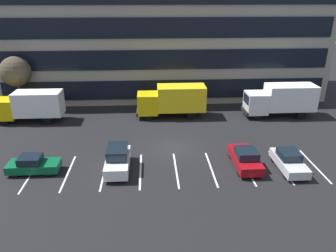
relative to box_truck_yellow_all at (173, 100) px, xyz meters
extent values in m
plane|color=black|center=(-0.55, -7.90, -1.98)|extent=(120.00, 120.00, 0.00)
cube|color=gray|center=(-0.55, 10.10, 5.22)|extent=(40.47, 11.98, 14.40)
cube|color=black|center=(-0.55, 4.05, 0.00)|extent=(38.85, 0.16, 2.30)
cube|color=black|center=(-0.55, 4.05, 3.60)|extent=(38.85, 0.16, 2.30)
cube|color=black|center=(-0.55, 4.05, 7.20)|extent=(38.85, 0.16, 2.30)
cube|color=silver|center=(-11.75, -11.76, -1.97)|extent=(0.14, 5.40, 0.01)
cube|color=silver|center=(-8.95, -11.76, -1.97)|extent=(0.14, 5.40, 0.01)
cube|color=silver|center=(-6.15, -11.76, -1.97)|extent=(0.14, 5.40, 0.01)
cube|color=silver|center=(-3.35, -11.76, -1.97)|extent=(0.14, 5.40, 0.01)
cube|color=silver|center=(-0.55, -11.76, -1.97)|extent=(0.14, 5.40, 0.01)
cube|color=silver|center=(2.25, -11.76, -1.97)|extent=(0.14, 5.40, 0.01)
cube|color=silver|center=(5.05, -11.76, -1.97)|extent=(0.14, 5.40, 0.01)
cube|color=silver|center=(7.85, -11.76, -1.97)|extent=(0.14, 5.40, 0.01)
cube|color=silver|center=(10.65, -11.76, -1.97)|extent=(0.14, 5.40, 0.01)
cube|color=yellow|center=(-2.75, 0.00, -0.37)|extent=(2.21, 2.41, 2.21)
cube|color=black|center=(-3.84, 0.00, 0.07)|extent=(0.06, 2.02, 0.97)
cube|color=yellow|center=(0.96, 0.00, 0.18)|extent=(5.21, 2.51, 2.71)
cube|color=black|center=(-3.91, 0.00, -1.32)|extent=(0.20, 2.41, 0.40)
cylinder|color=black|center=(-2.75, -1.03, -1.47)|extent=(1.00, 0.30, 1.00)
cylinder|color=black|center=(-2.75, 1.03, -1.47)|extent=(1.00, 0.30, 1.00)
cylinder|color=black|center=(2.00, -1.03, -1.47)|extent=(1.00, 0.30, 1.00)
cylinder|color=black|center=(2.00, 1.03, -1.47)|extent=(1.00, 0.30, 1.00)
cube|color=white|center=(9.21, -0.56, -0.34)|extent=(2.25, 2.45, 2.25)
cube|color=black|center=(8.10, -0.56, 0.11)|extent=(0.06, 2.06, 0.99)
cube|color=white|center=(12.99, -0.56, 0.22)|extent=(5.32, 2.56, 2.76)
cube|color=black|center=(8.03, -0.56, -1.31)|extent=(0.20, 2.45, 0.41)
cylinder|color=black|center=(9.21, -1.61, -1.46)|extent=(1.02, 0.31, 1.02)
cylinder|color=black|center=(9.21, 0.49, -1.46)|extent=(1.02, 0.31, 1.02)
cylinder|color=black|center=(14.05, -1.61, -1.46)|extent=(1.02, 0.31, 1.02)
cylinder|color=black|center=(14.05, 0.49, -1.46)|extent=(1.02, 0.31, 1.02)
cube|color=yellow|center=(-17.79, -0.59, -0.47)|extent=(2.07, 2.26, 2.07)
cube|color=white|center=(-14.31, -0.59, 0.05)|extent=(4.89, 2.35, 2.54)
cylinder|color=black|center=(-17.79, -1.56, -1.51)|extent=(0.94, 0.28, 0.94)
cylinder|color=black|center=(-17.79, 0.38, -1.51)|extent=(0.94, 0.28, 0.94)
cylinder|color=black|center=(-13.33, -1.56, -1.51)|extent=(0.94, 0.28, 0.94)
cylinder|color=black|center=(-13.33, 0.38, -1.51)|extent=(0.94, 0.28, 0.94)
cube|color=maroon|center=(4.99, -11.48, -1.38)|extent=(1.81, 4.33, 0.71)
cube|color=black|center=(4.99, -11.69, -0.73)|extent=(1.60, 1.82, 0.60)
cylinder|color=black|center=(4.20, -10.09, -1.67)|extent=(0.22, 0.60, 0.60)
cylinder|color=black|center=(5.77, -10.09, -1.67)|extent=(0.22, 0.60, 0.60)
cylinder|color=black|center=(4.20, -12.86, -1.67)|extent=(0.22, 0.60, 0.60)
cylinder|color=black|center=(5.77, -12.86, -1.67)|extent=(0.22, 0.60, 0.60)
cube|color=white|center=(-5.09, -11.53, -1.29)|extent=(1.78, 4.20, 0.87)
cube|color=black|center=(-5.09, -11.32, -0.47)|extent=(1.57, 2.31, 0.78)
cylinder|color=black|center=(-4.31, -12.87, -1.67)|extent=(0.20, 0.62, 0.62)
cylinder|color=black|center=(-5.87, -12.87, -1.67)|extent=(0.20, 0.62, 0.62)
cylinder|color=black|center=(-4.31, -10.19, -1.67)|extent=(0.20, 0.62, 0.62)
cylinder|color=black|center=(-5.87, -10.19, -1.67)|extent=(0.20, 0.62, 0.62)
cube|color=#0C5933|center=(-11.54, -11.49, -1.44)|extent=(3.89, 1.63, 0.63)
cube|color=black|center=(-11.74, -11.49, -0.85)|extent=(1.63, 1.43, 0.54)
cylinder|color=black|center=(-10.30, -10.79, -1.70)|extent=(0.54, 0.20, 0.54)
cylinder|color=black|center=(-10.30, -12.20, -1.70)|extent=(0.54, 0.20, 0.54)
cylinder|color=black|center=(-12.79, -10.79, -1.70)|extent=(0.54, 0.20, 0.54)
cylinder|color=black|center=(-12.79, -12.20, -1.70)|extent=(0.54, 0.20, 0.54)
cube|color=silver|center=(8.30, -12.17, -1.41)|extent=(1.72, 4.12, 0.67)
cube|color=black|center=(8.30, -11.96, -0.79)|extent=(1.52, 1.73, 0.57)
cylinder|color=black|center=(9.05, -13.49, -1.69)|extent=(0.21, 0.57, 0.57)
cylinder|color=black|center=(7.56, -13.49, -1.69)|extent=(0.21, 0.57, 0.57)
cylinder|color=black|center=(9.05, -10.85, -1.69)|extent=(0.21, 0.57, 0.57)
cylinder|color=black|center=(7.56, -10.85, -1.69)|extent=(0.21, 0.57, 0.57)
cylinder|color=#473323|center=(-17.55, 2.99, -0.31)|extent=(0.28, 0.28, 3.33)
sphere|color=#4C4233|center=(-17.55, 2.99, 2.68)|extent=(3.39, 3.39, 3.39)
camera|label=1|loc=(-2.46, -33.75, 10.99)|focal=34.43mm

